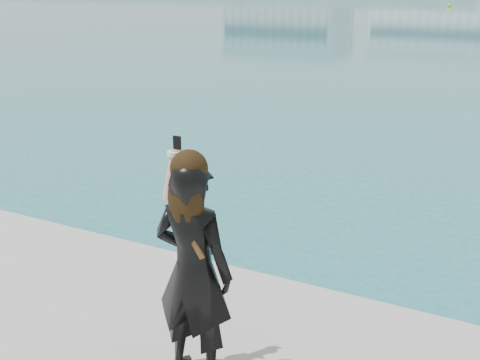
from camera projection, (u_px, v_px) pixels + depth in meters
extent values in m
sphere|color=yellow|center=(449.00, 7.00, 80.23)|extent=(0.50, 0.50, 0.50)
imported|color=black|center=(193.00, 272.00, 4.23)|extent=(0.61, 0.40, 1.66)
sphere|color=black|center=(189.00, 168.00, 3.97)|extent=(0.25, 0.25, 0.25)
ellipsoid|color=black|center=(186.00, 200.00, 3.99)|extent=(0.28, 0.14, 0.44)
cylinder|color=tan|center=(172.00, 175.00, 4.20)|extent=(0.08, 0.19, 0.36)
cylinder|color=white|center=(174.00, 153.00, 4.19)|extent=(0.10, 0.10, 0.03)
cube|color=black|center=(177.00, 144.00, 4.20)|extent=(0.06, 0.01, 0.12)
cube|color=#4C2D14|center=(189.00, 234.00, 4.04)|extent=(0.23, 0.02, 0.34)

